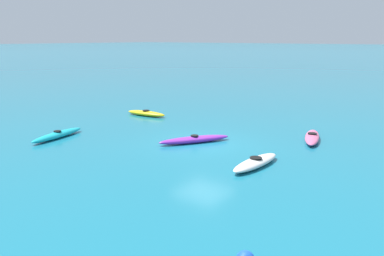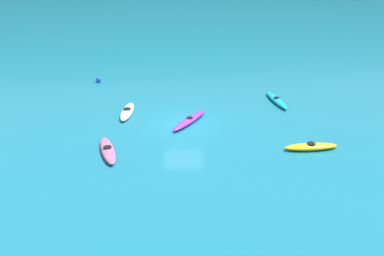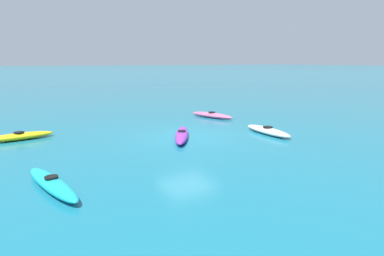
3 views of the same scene
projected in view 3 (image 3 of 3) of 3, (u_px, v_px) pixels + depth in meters
name	position (u px, v px, depth m)	size (l,w,h in m)	color
ground_plane	(187.00, 136.00, 15.02)	(600.00, 600.00, 0.00)	#19728C
kayak_white	(268.00, 131.00, 15.46)	(0.79, 2.97, 0.37)	white
kayak_pink	(212.00, 115.00, 19.98)	(1.67, 3.11, 0.37)	pink
kayak_purple	(182.00, 135.00, 14.62)	(2.28, 3.33, 0.37)	purple
kayak_cyan	(52.00, 183.00, 8.77)	(1.29, 3.36, 0.37)	#19B7C6
kayak_yellow	(19.00, 136.00, 14.28)	(2.94, 1.02, 0.37)	yellow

